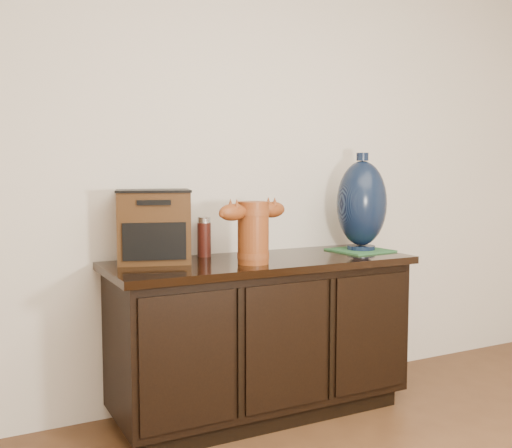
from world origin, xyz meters
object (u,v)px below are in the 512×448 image
tv_radio (154,226)px  spray_can (204,237)px  terracotta_vessel (253,229)px  lamp_base (362,204)px  sideboard (261,335)px

tv_radio → spray_can: tv_radio is taller
tv_radio → spray_can: 0.28m
spray_can → tv_radio: bearing=-169.2°
terracotta_vessel → lamp_base: size_ratio=0.79×
terracotta_vessel → tv_radio: (-0.38, 0.25, 0.01)m
sideboard → terracotta_vessel: terracotta_vessel is taller
tv_radio → terracotta_vessel: bearing=-17.3°
terracotta_vessel → spray_can: bearing=93.6°
sideboard → terracotta_vessel: bearing=-131.8°
sideboard → terracotta_vessel: 0.55m
lamp_base → tv_radio: bearing=173.0°
sideboard → spray_can: 0.55m
terracotta_vessel → lamp_base: lamp_base is taller
terracotta_vessel → sideboard: bearing=31.4°
terracotta_vessel → lamp_base: bearing=-6.9°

